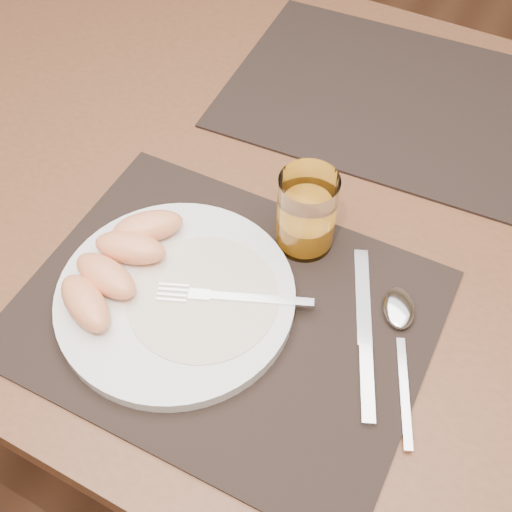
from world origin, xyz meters
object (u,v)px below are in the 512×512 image
object	(u,v)px
fork	(221,296)
spoon	(400,319)
placemat_near	(225,313)
table	(300,226)
placemat_far	(384,96)
plate	(176,297)
juice_glass	(306,215)
knife	(365,345)

from	to	relation	value
fork	spoon	bearing A→B (deg)	21.39
placemat_near	fork	bearing A→B (deg)	141.93
table	placemat_far	distance (m)	0.24
placemat_near	placemat_far	world-z (taller)	same
table	placemat_far	size ratio (longest dim) A/B	3.11
placemat_near	table	bearing A→B (deg)	91.62
plate	juice_glass	xyz separation A→B (m)	(0.09, 0.15, 0.04)
table	fork	world-z (taller)	fork
plate	knife	bearing A→B (deg)	12.31
plate	knife	world-z (taller)	plate
table	plate	world-z (taller)	plate
table	placemat_near	world-z (taller)	placemat_near
plate	spoon	size ratio (longest dim) A/B	1.47
spoon	knife	bearing A→B (deg)	-115.79
plate	placemat_near	bearing A→B (deg)	13.36
placemat_far	spoon	size ratio (longest dim) A/B	2.45
table	juice_glass	bearing A→B (deg)	-64.42
placemat_near	placemat_far	distance (m)	0.44
plate	juice_glass	size ratio (longest dim) A/B	2.57
placemat_near	plate	world-z (taller)	plate
table	knife	bearing A→B (deg)	-49.17
placemat_near	juice_glass	bearing A→B (deg)	75.54
knife	spoon	size ratio (longest dim) A/B	1.13
table	placemat_near	bearing A→B (deg)	-88.38
knife	spoon	world-z (taller)	spoon
placemat_far	juice_glass	xyz separation A→B (m)	(0.01, -0.31, 0.05)
fork	juice_glass	bearing A→B (deg)	71.79
placemat_near	juice_glass	size ratio (longest dim) A/B	4.29
plate	fork	world-z (taller)	fork
plate	spoon	distance (m)	0.25
knife	spoon	bearing A→B (deg)	64.21
placemat_far	plate	world-z (taller)	plate
table	spoon	size ratio (longest dim) A/B	7.62
placemat_far	knife	distance (m)	0.43
spoon	plate	bearing A→B (deg)	-158.55
table	placemat_far	xyz separation A→B (m)	(0.03, 0.22, 0.09)
fork	knife	world-z (taller)	fork
table	placemat_near	xyz separation A→B (m)	(0.01, -0.22, 0.09)
knife	plate	bearing A→B (deg)	-167.69
juice_glass	spoon	bearing A→B (deg)	-21.44
placemat_near	placemat_far	xyz separation A→B (m)	(0.02, 0.44, 0.00)
placemat_near	plate	distance (m)	0.06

